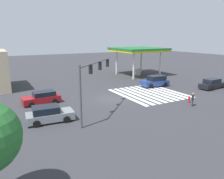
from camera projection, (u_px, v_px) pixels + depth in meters
ground_plane at (112, 99)px, 27.84m from camera, size 152.13×152.13×0.00m
crosswalk_markings at (149, 93)px, 30.61m from camera, size 9.37×8.20×0.01m
traffic_signal_mast at (93, 75)px, 20.81m from camera, size 5.81×5.81×5.51m
car_0 at (42, 98)px, 25.84m from camera, size 2.22×4.37×1.44m
car_1 at (49, 114)px, 20.26m from camera, size 2.42×4.40×1.51m
car_2 at (155, 81)px, 34.71m from camera, size 2.46×4.51×1.72m
car_3 at (212, 84)px, 33.30m from camera, size 2.18×4.83×1.53m
gas_station_canopy at (138, 50)px, 43.76m from camera, size 9.22×9.22×5.57m
pedestrian at (193, 99)px, 24.74m from camera, size 0.41×0.41×1.56m
fire_hydrant at (189, 99)px, 26.10m from camera, size 0.22×0.22×0.86m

